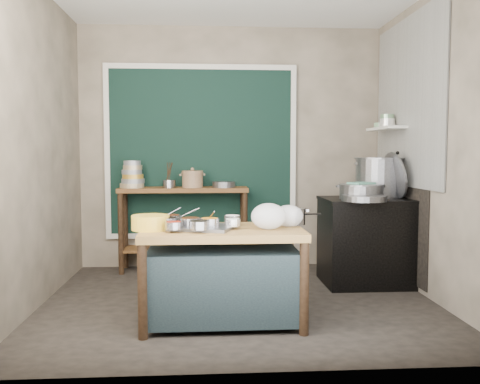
{
  "coord_description": "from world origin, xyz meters",
  "views": [
    {
      "loc": [
        -0.29,
        -4.48,
        1.33
      ],
      "look_at": [
        0.02,
        0.25,
        0.97
      ],
      "focal_mm": 38.0,
      "sensor_mm": 36.0,
      "label": 1
    }
  ],
  "objects": [
    {
      "name": "stove_block",
      "position": [
        1.35,
        0.55,
        0.42
      ],
      "size": [
        0.9,
        0.68,
        0.85
      ],
      "primitive_type": "cube",
      "color": "black",
      "rests_on": "floor"
    },
    {
      "name": "wide_bowl",
      "position": [
        -0.09,
        1.25,
        0.98
      ],
      "size": [
        0.26,
        0.26,
        0.07
      ],
      "primitive_type": "cylinder",
      "rotation": [
        0.0,
        0.0,
        -0.0
      ],
      "color": "gray",
      "rests_on": "back_counter"
    },
    {
      "name": "steamer",
      "position": [
        1.25,
        0.46,
        0.95
      ],
      "size": [
        0.51,
        0.51,
        0.15
      ],
      "primitive_type": null,
      "rotation": [
        0.0,
        0.0,
        -0.1
      ],
      "color": "gray",
      "rests_on": "stove_top"
    },
    {
      "name": "green_cloth",
      "position": [
        1.25,
        0.46,
        1.04
      ],
      "size": [
        0.28,
        0.26,
        0.02
      ],
      "primitive_type": "cube",
      "rotation": [
        0.0,
        0.0,
        0.46
      ],
      "color": "#4E887B",
      "rests_on": "steamer"
    },
    {
      "name": "floor",
      "position": [
        0.0,
        0.0,
        -0.01
      ],
      "size": [
        3.5,
        3.0,
        0.02
      ],
      "primitive_type": "cube",
      "color": "#2E2823",
      "rests_on": "ground"
    },
    {
      "name": "pot_lid",
      "position": [
        1.61,
        0.51,
        1.11
      ],
      "size": [
        0.15,
        0.49,
        0.47
      ],
      "primitive_type": "cylinder",
      "rotation": [
        0.0,
        1.36,
        0.06
      ],
      "color": "gray",
      "rests_on": "stove_top"
    },
    {
      "name": "utensil_cup",
      "position": [
        -0.71,
        1.23,
        0.99
      ],
      "size": [
        0.18,
        0.18,
        0.09
      ],
      "primitive_type": "cylinder",
      "rotation": [
        0.0,
        0.0,
        0.28
      ],
      "color": "gray",
      "rests_on": "back_counter"
    },
    {
      "name": "curtain_panel",
      "position": [
        -0.35,
        1.47,
        1.35
      ],
      "size": [
        2.1,
        0.02,
        1.9
      ],
      "primitive_type": "cube",
      "color": "black",
      "rests_on": "back_wall"
    },
    {
      "name": "curtain_frame",
      "position": [
        -0.35,
        1.46,
        1.35
      ],
      "size": [
        2.22,
        0.03,
        2.02
      ],
      "primitive_type": null,
      "color": "beige",
      "rests_on": "back_wall"
    },
    {
      "name": "left_wall",
      "position": [
        -1.76,
        0.0,
        1.4
      ],
      "size": [
        0.02,
        3.0,
        2.8
      ],
      "primitive_type": "cube",
      "color": "gray",
      "rests_on": "floor"
    },
    {
      "name": "stock_pot",
      "position": [
        1.51,
        0.71,
        1.09
      ],
      "size": [
        0.59,
        0.59,
        0.41
      ],
      "primitive_type": null,
      "rotation": [
        0.0,
        0.0,
        0.14
      ],
      "color": "gray",
      "rests_on": "stove_top"
    },
    {
      "name": "shallow_pan",
      "position": [
        1.21,
        0.25,
        0.91
      ],
      "size": [
        0.45,
        0.45,
        0.06
      ],
      "primitive_type": "cylinder",
      "rotation": [
        0.0,
        0.0,
        -0.07
      ],
      "color": "gray",
      "rests_on": "stove_top"
    },
    {
      "name": "soot_patch",
      "position": [
        1.74,
        0.65,
        0.7
      ],
      "size": [
        0.01,
        1.3,
        1.3
      ],
      "primitive_type": "cube",
      "color": "black",
      "rests_on": "right_wall"
    },
    {
      "name": "wall_shelf",
      "position": [
        1.63,
        0.85,
        1.6
      ],
      "size": [
        0.22,
        0.7,
        0.03
      ],
      "primitive_type": "cube",
      "color": "beige",
      "rests_on": "right_wall"
    },
    {
      "name": "saucepan",
      "position": [
        0.41,
        -0.37,
        0.82
      ],
      "size": [
        0.27,
        0.27,
        0.13
      ],
      "primitive_type": null,
      "rotation": [
        0.0,
        0.0,
        0.13
      ],
      "color": "gray",
      "rests_on": "prep_table"
    },
    {
      "name": "condiment_tray",
      "position": [
        -0.36,
        -0.55,
        0.76
      ],
      "size": [
        0.65,
        0.55,
        0.02
      ],
      "primitive_type": "cube",
      "rotation": [
        0.0,
        0.0,
        -0.33
      ],
      "color": "gray",
      "rests_on": "prep_table"
    },
    {
      "name": "prep_table",
      "position": [
        -0.17,
        -0.56,
        0.38
      ],
      "size": [
        1.25,
        0.73,
        0.75
      ],
      "primitive_type": "cube",
      "rotation": [
        0.0,
        0.0,
        0.0
      ],
      "color": "olive",
      "rests_on": "floor"
    },
    {
      "name": "yellow_basin",
      "position": [
        -0.72,
        -0.59,
        0.81
      ],
      "size": [
        0.33,
        0.33,
        0.11
      ],
      "primitive_type": "cylinder",
      "rotation": [
        0.0,
        0.0,
        0.16
      ],
      "color": "yellow",
      "rests_on": "prep_table"
    },
    {
      "name": "shelf_bowl_stack",
      "position": [
        1.63,
        0.84,
        1.68
      ],
      "size": [
        0.17,
        0.17,
        0.13
      ],
      "color": "silver",
      "rests_on": "wall_shelf"
    },
    {
      "name": "right_wall",
      "position": [
        1.76,
        0.0,
        1.4
      ],
      "size": [
        0.02,
        3.0,
        2.8
      ],
      "primitive_type": "cube",
      "color": "gray",
      "rests_on": "floor"
    },
    {
      "name": "back_wall",
      "position": [
        0.0,
        1.51,
        1.4
      ],
      "size": [
        3.5,
        0.02,
        2.8
      ],
      "primitive_type": "cube",
      "color": "gray",
      "rests_on": "floor"
    },
    {
      "name": "condiment_bowls",
      "position": [
        -0.4,
        -0.58,
        0.81
      ],
      "size": [
        0.67,
        0.5,
        0.07
      ],
      "color": "gray",
      "rests_on": "condiment_tray"
    },
    {
      "name": "back_counter",
      "position": [
        -0.55,
        1.28,
        0.47
      ],
      "size": [
        1.45,
        0.4,
        0.95
      ],
      "primitive_type": "cube",
      "color": "brown",
      "rests_on": "floor"
    },
    {
      "name": "shelf_bowl_green",
      "position": [
        1.63,
        1.02,
        1.64
      ],
      "size": [
        0.19,
        0.19,
        0.05
      ],
      "primitive_type": "cylinder",
      "rotation": [
        0.0,
        0.0,
        -0.27
      ],
      "color": "gray",
      "rests_on": "wall_shelf"
    },
    {
      "name": "tile_panel",
      "position": [
        1.74,
        0.55,
        1.85
      ],
      "size": [
        0.02,
        1.7,
        1.7
      ],
      "primitive_type": "cube",
      "color": "#B2B2AA",
      "rests_on": "right_wall"
    },
    {
      "name": "plastic_bag_a",
      "position": [
        0.18,
        -0.64,
        0.85
      ],
      "size": [
        0.28,
        0.24,
        0.2
      ],
      "primitive_type": "ellipsoid",
      "rotation": [
        0.0,
        0.0,
        -0.03
      ],
      "color": "white",
      "rests_on": "prep_table"
    },
    {
      "name": "bowl_stack",
      "position": [
        -1.12,
        1.27,
        1.08
      ],
      "size": [
        0.27,
        0.27,
        0.3
      ],
      "color": "tan",
      "rests_on": "back_counter"
    },
    {
      "name": "stove_top",
      "position": [
        1.35,
        0.55,
        0.86
      ],
      "size": [
        0.92,
        0.69,
        0.03
      ],
      "primitive_type": "cube",
      "color": "black",
      "rests_on": "stove_block"
    },
    {
      "name": "plastic_bag_b",
      "position": [
        0.36,
        -0.5,
        0.84
      ],
      "size": [
        0.24,
        0.2,
        0.17
      ],
      "primitive_type": "ellipsoid",
      "rotation": [
        0.0,
        0.0,
        -0.01
      ],
      "color": "white",
      "rests_on": "prep_table"
    },
    {
      "name": "ceramic_crock",
      "position": [
        -0.45,
        1.25,
        1.04
      ],
      "size": [
        0.31,
        0.31,
        0.17
      ],
      "primitive_type": null,
      "rotation": [
        0.0,
        0.0,
        0.27
      ],
      "color": "#896A4B",
      "rests_on": "back_counter"
    }
  ]
}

